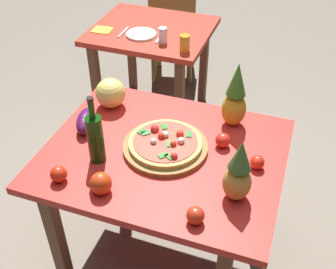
{
  "coord_description": "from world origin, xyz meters",
  "views": [
    {
      "loc": [
        0.52,
        -1.42,
        2.09
      ],
      "look_at": [
        -0.0,
        0.07,
        0.83
      ],
      "focal_mm": 44.38,
      "sensor_mm": 36.0,
      "label": 1
    }
  ],
  "objects_px": {
    "pizza": "(165,142)",
    "tomato_beside_pepper": "(59,174)",
    "melon": "(111,93)",
    "dinner_plate": "(141,34)",
    "pizza_board": "(165,147)",
    "tomato_at_corner": "(257,162)",
    "tomato_by_bottle": "(195,215)",
    "drinking_glass_juice": "(185,43)",
    "napkin_folded": "(102,30)",
    "dining_chair": "(173,31)",
    "display_table": "(164,166)",
    "knife_utensil": "(159,38)",
    "fork_utensil": "(124,32)",
    "pineapple_left": "(238,174)",
    "bell_pepper": "(101,184)",
    "pineapple_right": "(235,98)",
    "background_table": "(152,44)",
    "eggplant": "(86,121)",
    "drinking_glass_water": "(163,35)",
    "tomato_near_board": "(223,140)",
    "wine_bottle": "(95,138)"
  },
  "relations": [
    {
      "from": "pizza",
      "to": "tomato_beside_pepper",
      "type": "relative_size",
      "value": 4.69
    },
    {
      "from": "melon",
      "to": "dinner_plate",
      "type": "xyz_separation_m",
      "value": [
        -0.18,
        0.88,
        -0.07
      ]
    },
    {
      "from": "pizza_board",
      "to": "tomato_at_corner",
      "type": "bearing_deg",
      "value": 1.8
    },
    {
      "from": "tomato_by_bottle",
      "to": "drinking_glass_juice",
      "type": "xyz_separation_m",
      "value": [
        -0.49,
        1.39,
        0.02
      ]
    },
    {
      "from": "pizza",
      "to": "dinner_plate",
      "type": "height_order",
      "value": "pizza"
    },
    {
      "from": "napkin_folded",
      "to": "dining_chair",
      "type": "bearing_deg",
      "value": 68.93
    },
    {
      "from": "pizza",
      "to": "display_table",
      "type": "bearing_deg",
      "value": -80.29
    },
    {
      "from": "melon",
      "to": "knife_utensil",
      "type": "bearing_deg",
      "value": 92.89
    },
    {
      "from": "melon",
      "to": "fork_utensil",
      "type": "relative_size",
      "value": 0.91
    },
    {
      "from": "dining_chair",
      "to": "tomato_at_corner",
      "type": "distance_m",
      "value": 2.16
    },
    {
      "from": "pineapple_left",
      "to": "fork_utensil",
      "type": "bearing_deg",
      "value": 130.08
    },
    {
      "from": "display_table",
      "to": "napkin_folded",
      "type": "distance_m",
      "value": 1.44
    },
    {
      "from": "bell_pepper",
      "to": "tomato_beside_pepper",
      "type": "xyz_separation_m",
      "value": [
        -0.21,
        -0.0,
        -0.01
      ]
    },
    {
      "from": "pineapple_right",
      "to": "knife_utensil",
      "type": "height_order",
      "value": "pineapple_right"
    },
    {
      "from": "tomato_beside_pepper",
      "to": "knife_utensil",
      "type": "bearing_deg",
      "value": 93.05
    },
    {
      "from": "knife_utensil",
      "to": "tomato_beside_pepper",
      "type": "bearing_deg",
      "value": -92.36
    },
    {
      "from": "background_table",
      "to": "napkin_folded",
      "type": "xyz_separation_m",
      "value": [
        -0.33,
        -0.15,
        0.13
      ]
    },
    {
      "from": "pizza_board",
      "to": "napkin_folded",
      "type": "bearing_deg",
      "value": 128.68
    },
    {
      "from": "tomato_by_bottle",
      "to": "tomato_at_corner",
      "type": "distance_m",
      "value": 0.43
    },
    {
      "from": "tomato_at_corner",
      "to": "napkin_folded",
      "type": "bearing_deg",
      "value": 140.57
    },
    {
      "from": "background_table",
      "to": "tomato_at_corner",
      "type": "relative_size",
      "value": 13.07
    },
    {
      "from": "melon",
      "to": "background_table",
      "type": "bearing_deg",
      "value": 98.72
    },
    {
      "from": "eggplant",
      "to": "drinking_glass_juice",
      "type": "xyz_separation_m",
      "value": [
        0.22,
        0.98,
        0.01
      ]
    },
    {
      "from": "drinking_glass_water",
      "to": "eggplant",
      "type": "bearing_deg",
      "value": -92.0
    },
    {
      "from": "drinking_glass_juice",
      "to": "dining_chair",
      "type": "bearing_deg",
      "value": 113.46
    },
    {
      "from": "tomato_near_board",
      "to": "fork_utensil",
      "type": "relative_size",
      "value": 0.41
    },
    {
      "from": "display_table",
      "to": "pineapple_right",
      "type": "height_order",
      "value": "pineapple_right"
    },
    {
      "from": "dining_chair",
      "to": "pineapple_left",
      "type": "bearing_deg",
      "value": 102.72
    },
    {
      "from": "dining_chair",
      "to": "tomato_by_bottle",
      "type": "bearing_deg",
      "value": 98.21
    },
    {
      "from": "pizza_board",
      "to": "drinking_glass_juice",
      "type": "relative_size",
      "value": 3.69
    },
    {
      "from": "tomato_beside_pepper",
      "to": "drinking_glass_juice",
      "type": "xyz_separation_m",
      "value": [
        0.15,
        1.37,
        0.02
      ]
    },
    {
      "from": "pizza",
      "to": "wine_bottle",
      "type": "relative_size",
      "value": 1.02
    },
    {
      "from": "pineapple_right",
      "to": "fork_utensil",
      "type": "height_order",
      "value": "pineapple_right"
    },
    {
      "from": "background_table",
      "to": "drinking_glass_juice",
      "type": "distance_m",
      "value": 0.47
    },
    {
      "from": "drinking_glass_juice",
      "to": "melon",
      "type": "bearing_deg",
      "value": -103.61
    },
    {
      "from": "wine_bottle",
      "to": "drinking_glass_juice",
      "type": "distance_m",
      "value": 1.19
    },
    {
      "from": "background_table",
      "to": "tomato_beside_pepper",
      "type": "relative_size",
      "value": 11.52
    },
    {
      "from": "pizza_board",
      "to": "fork_utensil",
      "type": "bearing_deg",
      "value": 122.72
    },
    {
      "from": "pizza_board",
      "to": "drinking_glass_juice",
      "type": "bearing_deg",
      "value": 102.23
    },
    {
      "from": "fork_utensil",
      "to": "dinner_plate",
      "type": "bearing_deg",
      "value": -0.74
    },
    {
      "from": "knife_utensil",
      "to": "drinking_glass_juice",
      "type": "bearing_deg",
      "value": -33.86
    },
    {
      "from": "dining_chair",
      "to": "pizza_board",
      "type": "xyz_separation_m",
      "value": [
        0.6,
        -1.88,
        0.31
      ]
    },
    {
      "from": "background_table",
      "to": "eggplant",
      "type": "relative_size",
      "value": 4.37
    },
    {
      "from": "dining_chair",
      "to": "pizza_board",
      "type": "bearing_deg",
      "value": 94.9
    },
    {
      "from": "dining_chair",
      "to": "drinking_glass_water",
      "type": "height_order",
      "value": "drinking_glass_water"
    },
    {
      "from": "pineapple_left",
      "to": "tomato_by_bottle",
      "type": "bearing_deg",
      "value": -123.19
    },
    {
      "from": "bell_pepper",
      "to": "fork_utensil",
      "type": "height_order",
      "value": "bell_pepper"
    },
    {
      "from": "pizza_board",
      "to": "tomato_by_bottle",
      "type": "bearing_deg",
      "value": -55.03
    },
    {
      "from": "drinking_glass_water",
      "to": "wine_bottle",
      "type": "bearing_deg",
      "value": -84.07
    },
    {
      "from": "pineapple_left",
      "to": "tomato_near_board",
      "type": "relative_size",
      "value": 4.11
    }
  ]
}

